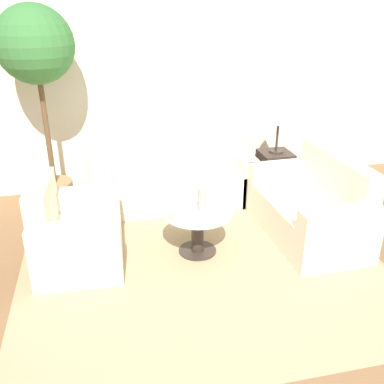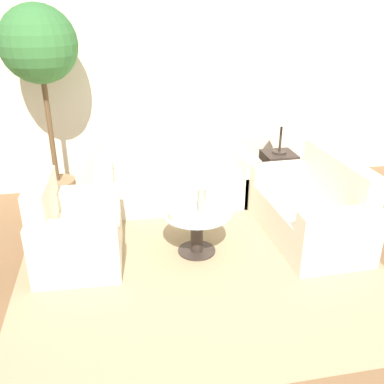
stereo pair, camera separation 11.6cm
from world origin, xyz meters
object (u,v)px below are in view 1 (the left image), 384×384
(table_lamp, at_px, (279,114))
(potted_plant, at_px, (37,62))
(vase, at_px, (202,200))
(coffee_table, at_px, (198,226))
(bowl, at_px, (178,215))
(armchair, at_px, (73,236))
(loveseat, at_px, (313,210))
(sofa_main, at_px, (173,178))

(table_lamp, bearing_deg, potted_plant, 178.62)
(vase, bearing_deg, table_lamp, 44.65)
(table_lamp, bearing_deg, coffee_table, -136.28)
(coffee_table, distance_m, bowl, 0.31)
(armchair, bearing_deg, loveseat, -86.56)
(loveseat, xyz_separation_m, potted_plant, (-2.73, 1.26, 1.44))
(sofa_main, bearing_deg, coffee_table, -89.39)
(bowl, bearing_deg, armchair, 169.65)
(sofa_main, xyz_separation_m, table_lamp, (1.36, -0.02, 0.75))
(coffee_table, distance_m, potted_plant, 2.44)
(armchair, bearing_deg, potted_plant, 13.69)
(sofa_main, distance_m, bowl, 1.45)
(sofa_main, bearing_deg, potted_plant, 178.23)
(armchair, height_order, table_lamp, table_lamp)
(coffee_table, height_order, table_lamp, table_lamp)
(table_lamp, xyz_separation_m, potted_plant, (-2.79, 0.07, 0.69))
(armchair, bearing_deg, coffee_table, -90.52)
(loveseat, height_order, potted_plant, potted_plant)
(coffee_table, distance_m, table_lamp, 2.00)
(coffee_table, bearing_deg, potted_plant, 136.82)
(loveseat, distance_m, potted_plant, 3.33)
(table_lamp, bearing_deg, loveseat, -92.88)
(potted_plant, xyz_separation_m, vase, (1.49, -1.35, -1.16))
(loveseat, bearing_deg, sofa_main, -134.22)
(armchair, distance_m, bowl, 1.02)
(potted_plant, height_order, bowl, potted_plant)
(vase, height_order, bowl, vase)
(table_lamp, xyz_separation_m, vase, (-1.30, -1.28, -0.46))
(potted_plant, bearing_deg, bowl, -49.98)
(armchair, height_order, coffee_table, armchair)
(armchair, relative_size, coffee_table, 1.43)
(armchair, xyz_separation_m, potted_plant, (-0.24, 1.28, 1.44))
(sofa_main, distance_m, vase, 1.34)
(table_lamp, bearing_deg, bowl, -138.22)
(coffee_table, relative_size, potted_plant, 0.30)
(loveseat, xyz_separation_m, table_lamp, (0.06, 1.19, 0.75))
(loveseat, bearing_deg, vase, -86.90)
(sofa_main, height_order, armchair, sofa_main)
(vase, bearing_deg, coffee_table, -176.11)
(sofa_main, relative_size, loveseat, 1.30)
(sofa_main, xyz_separation_m, potted_plant, (-1.43, 0.04, 1.44))
(bowl, bearing_deg, potted_plant, 130.02)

